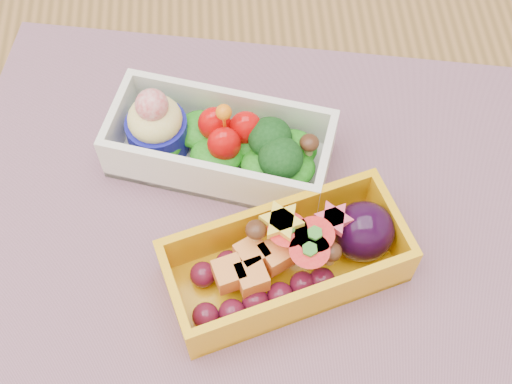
{
  "coord_description": "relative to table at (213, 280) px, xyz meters",
  "views": [
    {
      "loc": [
        0.03,
        -0.26,
        1.27
      ],
      "look_at": [
        0.04,
        0.02,
        0.79
      ],
      "focal_mm": 47.59,
      "sensor_mm": 36.0,
      "label": 1
    }
  ],
  "objects": [
    {
      "name": "table",
      "position": [
        0.0,
        0.0,
        0.0
      ],
      "size": [
        1.2,
        0.8,
        0.75
      ],
      "color": "brown",
      "rests_on": "ground"
    },
    {
      "name": "placemat",
      "position": [
        0.04,
        0.01,
        0.1
      ],
      "size": [
        0.59,
        0.49,
        0.0
      ],
      "primitive_type": "cube",
      "rotation": [
        0.0,
        0.0,
        -0.19
      ],
      "color": "gray",
      "rests_on": "table"
    },
    {
      "name": "bento_white",
      "position": [
        0.01,
        0.07,
        0.13
      ],
      "size": [
        0.21,
        0.14,
        0.08
      ],
      "rotation": [
        0.0,
        0.0,
        -0.31
      ],
      "color": "white",
      "rests_on": "placemat"
    },
    {
      "name": "bento_yellow",
      "position": [
        0.07,
        -0.04,
        0.13
      ],
      "size": [
        0.2,
        0.13,
        0.06
      ],
      "rotation": [
        0.0,
        0.0,
        0.3
      ],
      "color": "#EDA60C",
      "rests_on": "placemat"
    }
  ]
}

